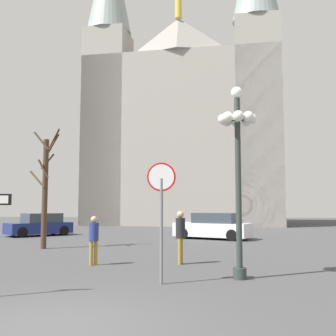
{
  "coord_description": "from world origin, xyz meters",
  "views": [
    {
      "loc": [
        2.56,
        -6.48,
        1.96
      ],
      "look_at": [
        0.08,
        18.63,
        4.32
      ],
      "focal_mm": 42.9,
      "sensor_mm": 36.0,
      "label": 1
    }
  ],
  "objects_px": {
    "cathedral": "(185,126)",
    "pedestrian_walking": "(180,232)",
    "stop_sign": "(161,199)",
    "parked_car_far_navy": "(40,225)",
    "parked_car_near_white": "(213,227)",
    "pedestrian_standing": "(94,236)",
    "bare_tree": "(45,188)",
    "street_lamp": "(238,151)"
  },
  "relations": [
    {
      "from": "bare_tree",
      "to": "pedestrian_walking",
      "type": "height_order",
      "value": "bare_tree"
    },
    {
      "from": "cathedral",
      "to": "pedestrian_walking",
      "type": "relative_size",
      "value": 18.59
    },
    {
      "from": "street_lamp",
      "to": "bare_tree",
      "type": "height_order",
      "value": "bare_tree"
    },
    {
      "from": "stop_sign",
      "to": "parked_car_far_navy",
      "type": "xyz_separation_m",
      "value": [
        -9.76,
        15.25,
        -1.44
      ]
    },
    {
      "from": "pedestrian_standing",
      "to": "parked_car_far_navy",
      "type": "bearing_deg",
      "value": 120.22
    },
    {
      "from": "stop_sign",
      "to": "pedestrian_walking",
      "type": "relative_size",
      "value": 1.72
    },
    {
      "from": "pedestrian_standing",
      "to": "parked_car_near_white",
      "type": "bearing_deg",
      "value": 69.27
    },
    {
      "from": "stop_sign",
      "to": "pedestrian_standing",
      "type": "bearing_deg",
      "value": 131.28
    },
    {
      "from": "stop_sign",
      "to": "pedestrian_standing",
      "type": "relative_size",
      "value": 1.9
    },
    {
      "from": "parked_car_near_white",
      "to": "parked_car_far_navy",
      "type": "relative_size",
      "value": 1.14
    },
    {
      "from": "cathedral",
      "to": "bare_tree",
      "type": "distance_m",
      "value": 26.53
    },
    {
      "from": "parked_car_near_white",
      "to": "pedestrian_standing",
      "type": "bearing_deg",
      "value": -110.73
    },
    {
      "from": "street_lamp",
      "to": "parked_car_far_navy",
      "type": "distance_m",
      "value": 18.77
    },
    {
      "from": "parked_car_far_navy",
      "to": "pedestrian_standing",
      "type": "relative_size",
      "value": 2.58
    },
    {
      "from": "parked_car_far_navy",
      "to": "pedestrian_standing",
      "type": "distance_m",
      "value": 14.23
    },
    {
      "from": "cathedral",
      "to": "pedestrian_standing",
      "type": "height_order",
      "value": "cathedral"
    },
    {
      "from": "cathedral",
      "to": "pedestrian_standing",
      "type": "distance_m",
      "value": 31.12
    },
    {
      "from": "street_lamp",
      "to": "pedestrian_walking",
      "type": "xyz_separation_m",
      "value": [
        -1.76,
        2.58,
        -2.36
      ]
    },
    {
      "from": "stop_sign",
      "to": "street_lamp",
      "type": "relative_size",
      "value": 0.58
    },
    {
      "from": "street_lamp",
      "to": "pedestrian_standing",
      "type": "xyz_separation_m",
      "value": [
        -4.61,
        2.07,
        -2.48
      ]
    },
    {
      "from": "parked_car_far_navy",
      "to": "pedestrian_walking",
      "type": "distance_m",
      "value": 15.46
    },
    {
      "from": "parked_car_far_navy",
      "to": "cathedral",
      "type": "bearing_deg",
      "value": 63.66
    },
    {
      "from": "parked_car_near_white",
      "to": "pedestrian_walking",
      "type": "xyz_separation_m",
      "value": [
        -1.23,
        -10.27,
        0.37
      ]
    },
    {
      "from": "street_lamp",
      "to": "parked_car_near_white",
      "type": "xyz_separation_m",
      "value": [
        -0.53,
        12.85,
        -2.73
      ]
    },
    {
      "from": "cathedral",
      "to": "pedestrian_standing",
      "type": "bearing_deg",
      "value": -92.72
    },
    {
      "from": "parked_car_far_navy",
      "to": "bare_tree",
      "type": "bearing_deg",
      "value": -65.4
    },
    {
      "from": "parked_car_far_navy",
      "to": "pedestrian_standing",
      "type": "xyz_separation_m",
      "value": [
        7.16,
        -12.29,
        0.29
      ]
    },
    {
      "from": "stop_sign",
      "to": "pedestrian_standing",
      "type": "xyz_separation_m",
      "value": [
        -2.6,
        2.96,
        -1.15
      ]
    },
    {
      "from": "stop_sign",
      "to": "parked_car_far_navy",
      "type": "distance_m",
      "value": 18.16
    },
    {
      "from": "street_lamp",
      "to": "pedestrian_walking",
      "type": "relative_size",
      "value": 2.96
    },
    {
      "from": "stop_sign",
      "to": "street_lamp",
      "type": "distance_m",
      "value": 2.57
    },
    {
      "from": "cathedral",
      "to": "parked_car_near_white",
      "type": "bearing_deg",
      "value": -81.92
    },
    {
      "from": "stop_sign",
      "to": "street_lamp",
      "type": "bearing_deg",
      "value": 23.89
    },
    {
      "from": "bare_tree",
      "to": "pedestrian_standing",
      "type": "relative_size",
      "value": 3.46
    },
    {
      "from": "parked_car_far_navy",
      "to": "pedestrian_walking",
      "type": "height_order",
      "value": "pedestrian_walking"
    },
    {
      "from": "parked_car_far_navy",
      "to": "pedestrian_standing",
      "type": "height_order",
      "value": "pedestrian_standing"
    },
    {
      "from": "pedestrian_walking",
      "to": "parked_car_near_white",
      "type": "bearing_deg",
      "value": 83.15
    },
    {
      "from": "bare_tree",
      "to": "pedestrian_standing",
      "type": "xyz_separation_m",
      "value": [
        3.7,
        -4.73,
        -1.8
      ]
    },
    {
      "from": "street_lamp",
      "to": "parked_car_far_navy",
      "type": "relative_size",
      "value": 1.27
    },
    {
      "from": "cathedral",
      "to": "parked_car_far_navy",
      "type": "relative_size",
      "value": 7.97
    },
    {
      "from": "parked_car_near_white",
      "to": "pedestrian_walking",
      "type": "bearing_deg",
      "value": -96.85
    },
    {
      "from": "bare_tree",
      "to": "street_lamp",
      "type": "bearing_deg",
      "value": -39.31
    }
  ]
}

